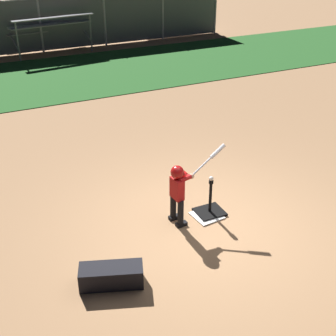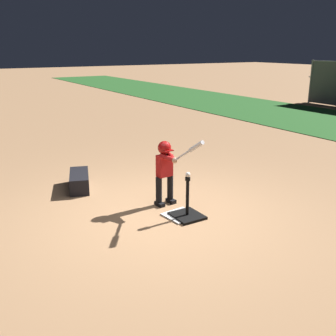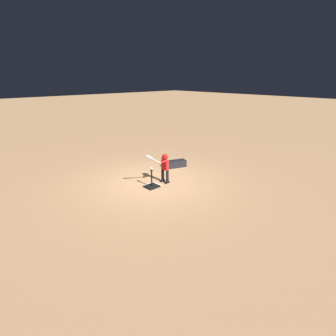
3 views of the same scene
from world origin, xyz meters
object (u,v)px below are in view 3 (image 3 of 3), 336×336
Objects in this scene: batting_tee at (152,185)px; baseball at (151,169)px; equipment_bag at (176,164)px; batter_child at (164,165)px.

baseball reaches higher than batting_tee.
batting_tee is at bearing 43.93° from equipment_bag.
baseball is at bearing 43.93° from equipment_bag.
batting_tee is 2.22m from equipment_bag.
batter_child is 1.42× the size of equipment_bag.
batter_child is 16.14× the size of baseball.
equipment_bag is (-2.02, -0.91, 0.06)m from batting_tee.
batting_tee is 0.58m from baseball.
equipment_bag is (-2.02, -0.91, -0.52)m from baseball.
batting_tee is at bearing 1.15° from batter_child.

